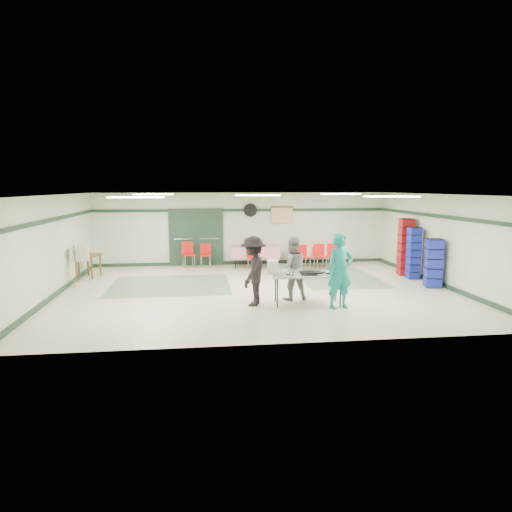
{
  "coord_description": "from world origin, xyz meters",
  "views": [
    {
      "loc": [
        -1.62,
        -12.58,
        2.91
      ],
      "look_at": [
        -0.08,
        -0.3,
        1.03
      ],
      "focal_mm": 32.0,
      "sensor_mm": 36.0,
      "label": 1
    }
  ],
  "objects": [
    {
      "name": "sheet_tray_left",
      "position": [
        0.41,
        -1.79,
        0.77
      ],
      "size": [
        0.56,
        0.44,
        0.02
      ],
      "primitive_type": "cube",
      "rotation": [
        0.0,
        0.0,
        -0.09
      ],
      "color": "silver",
      "rests_on": "serving_table"
    },
    {
      "name": "trim_back",
      "position": [
        0.0,
        4.47,
        2.05
      ],
      "size": [
        11.0,
        0.06,
        0.1
      ],
      "primitive_type": "cube",
      "color": "#1B3324",
      "rests_on": "wall_back"
    },
    {
      "name": "ceiling",
      "position": [
        0.0,
        0.0,
        2.7
      ],
      "size": [
        11.0,
        11.0,
        0.0
      ],
      "primitive_type": "plane",
      "rotation": [
        3.14,
        0.0,
        0.0
      ],
      "color": "white",
      "rests_on": "wall_back"
    },
    {
      "name": "sheet_tray_right",
      "position": [
        1.52,
        -1.76,
        0.77
      ],
      "size": [
        0.58,
        0.46,
        0.02
      ],
      "primitive_type": "cube",
      "rotation": [
        0.0,
        0.0,
        -0.09
      ],
      "color": "silver",
      "rests_on": "serving_table"
    },
    {
      "name": "dining_table_a",
      "position": [
        2.6,
        3.72,
        0.57
      ],
      "size": [
        1.87,
        0.89,
        0.77
      ],
      "rotation": [
        0.0,
        0.0,
        -0.04
      ],
      "color": "red",
      "rests_on": "floor"
    },
    {
      "name": "door_frame",
      "position": [
        -1.73,
        4.42,
        1.05
      ],
      "size": [
        2.0,
        0.03,
        2.15
      ],
      "primitive_type": "cube",
      "color": "#1B3324",
      "rests_on": "floor"
    },
    {
      "name": "double_door_left",
      "position": [
        -2.2,
        4.44,
        1.05
      ],
      "size": [
        0.9,
        0.06,
        2.1
      ],
      "primitive_type": "cube",
      "color": "gray",
      "rests_on": "floor"
    },
    {
      "name": "scroll_banner",
      "position": [
        1.5,
        4.44,
        1.85
      ],
      "size": [
        0.8,
        0.02,
        0.6
      ],
      "primitive_type": "cube",
      "color": "#D7BA86",
      "rests_on": "wall_back"
    },
    {
      "name": "serving_table",
      "position": [
        1.04,
        -1.7,
        0.71
      ],
      "size": [
        1.84,
        0.88,
        0.76
      ],
      "rotation": [
        0.0,
        0.0,
        -0.09
      ],
      "color": "#B5B6B1",
      "rests_on": "floor"
    },
    {
      "name": "baseboard_right",
      "position": [
        5.47,
        0.0,
        0.06
      ],
      "size": [
        0.06,
        9.0,
        0.12
      ],
      "primitive_type": "cube",
      "rotation": [
        0.0,
        0.0,
        1.57
      ],
      "color": "#1B3324",
      "rests_on": "floor"
    },
    {
      "name": "dining_table_b",
      "position": [
        0.4,
        3.72,
        0.57
      ],
      "size": [
        1.8,
        0.92,
        0.77
      ],
      "rotation": [
        0.0,
        0.0,
        -0.08
      ],
      "color": "red",
      "rests_on": "floor"
    },
    {
      "name": "trim_left",
      "position": [
        -5.47,
        0.0,
        2.05
      ],
      "size": [
        0.06,
        9.0,
        0.1
      ],
      "primitive_type": "cube",
      "rotation": [
        0.0,
        0.0,
        1.57
      ],
      "color": "#1B3324",
      "rests_on": "wall_back"
    },
    {
      "name": "chair_b",
      "position": [
        2.04,
        3.15,
        0.52
      ],
      "size": [
        0.5,
        0.5,
        0.86
      ],
      "rotation": [
        0.0,
        0.0,
        0.29
      ],
      "color": "red",
      "rests_on": "floor"
    },
    {
      "name": "volunteer_dark",
      "position": [
        -0.31,
        -1.61,
        0.86
      ],
      "size": [
        1.0,
        1.27,
        1.73
      ],
      "primitive_type": "imported",
      "rotation": [
        0.0,
        0.0,
        -1.94
      ],
      "color": "black",
      "rests_on": "floor"
    },
    {
      "name": "printer_table",
      "position": [
        -5.15,
        2.5,
        0.63
      ],
      "size": [
        0.68,
        0.9,
        0.74
      ],
      "rotation": [
        0.0,
        0.0,
        -0.2
      ],
      "color": "brown",
      "rests_on": "floor"
    },
    {
      "name": "volunteer_teal",
      "position": [
        1.72,
        -2.16,
        0.92
      ],
      "size": [
        0.75,
        0.57,
        1.83
      ],
      "primitive_type": "imported",
      "rotation": [
        0.0,
        0.0,
        0.22
      ],
      "color": "teal",
      "rests_on": "floor"
    },
    {
      "name": "baking_pan",
      "position": [
        1.12,
        -1.75,
        0.8
      ],
      "size": [
        0.54,
        0.36,
        0.08
      ],
      "primitive_type": "cube",
      "rotation": [
        0.0,
        0.0,
        -0.09
      ],
      "color": "black",
      "rests_on": "serving_table"
    },
    {
      "name": "double_door_right",
      "position": [
        -1.25,
        4.44,
        1.05
      ],
      "size": [
        0.9,
        0.06,
        2.1
      ],
      "primitive_type": "cube",
      "color": "gray",
      "rests_on": "floor"
    },
    {
      "name": "green_patch_b",
      "position": [
        2.8,
        1.5,
        0.0
      ],
      "size": [
        2.5,
        3.5,
        0.01
      ],
      "primitive_type": "cube",
      "color": "slate",
      "rests_on": "floor"
    },
    {
      "name": "sheet_tray_mid",
      "position": [
        0.96,
        -1.62,
        0.77
      ],
      "size": [
        0.59,
        0.47,
        0.02
      ],
      "primitive_type": "cube",
      "rotation": [
        0.0,
        0.0,
        -0.09
      ],
      "color": "silver",
      "rests_on": "serving_table"
    },
    {
      "name": "crate_stack_red",
      "position": [
        5.15,
        1.64,
        0.94
      ],
      "size": [
        0.45,
        0.45,
        1.89
      ],
      "primitive_type": "cube",
      "rotation": [
        0.0,
        0.0,
        -0.09
      ],
      "color": "#A51011",
      "rests_on": "floor"
    },
    {
      "name": "chair_c",
      "position": [
        3.16,
        3.15,
        0.55
      ],
      "size": [
        0.44,
        0.44,
        0.89
      ],
      "rotation": [
        0.0,
        0.0,
        -0.06
      ],
      "color": "red",
      "rests_on": "floor"
    },
    {
      "name": "crate_stack_blue_b",
      "position": [
        5.15,
        -0.23,
        0.71
      ],
      "size": [
        0.54,
        0.54,
        1.43
      ],
      "primitive_type": "cube",
      "rotation": [
        0.0,
        0.0,
        -0.26
      ],
      "color": "#191F97",
      "rests_on": "floor"
    },
    {
      "name": "wall_front",
      "position": [
        0.0,
        -4.5,
        1.35
      ],
      "size": [
        11.0,
        0.0,
        11.0
      ],
      "primitive_type": "plane",
      "rotation": [
        -1.57,
        0.0,
        0.0
      ],
      "color": "beige",
      "rests_on": "floor"
    },
    {
      "name": "chair_loose_a",
      "position": [
        -1.39,
        4.08,
        0.52
      ],
      "size": [
        0.42,
        0.43,
        0.85
      ],
      "rotation": [
        0.0,
        0.0,
        -0.08
      ],
      "color": "red",
      "rests_on": "floor"
    },
    {
      "name": "office_printer",
      "position": [
        -5.15,
        1.37,
        0.94
      ],
      "size": [
        0.56,
        0.51,
        0.39
      ],
      "primitive_type": "cube",
      "rotation": [
        0.0,
        0.0,
        0.16
      ],
      "color": "#B1B0AC",
      "rests_on": "printer_table"
    },
    {
      "name": "broom",
      "position": [
        -5.23,
        1.14,
        0.64
      ],
      "size": [
        0.03,
        0.2,
        1.22
      ],
      "primitive_type": "cylinder",
      "rotation": [
        0.14,
        0.0,
        0.02
      ],
      "color": "brown",
      "rests_on": "floor"
    },
    {
      "name": "floor",
      "position": [
        0.0,
        0.0,
        0.0
      ],
      "size": [
        11.0,
        11.0,
        0.0
      ],
      "primitive_type": "plane",
      "color": "beige",
      "rests_on": "ground"
    },
    {
      "name": "wall_left",
      "position": [
        -5.5,
        0.0,
        1.35
      ],
      "size": [
        0.0,
        9.0,
        9.0
      ],
      "primitive_type": "plane",
      "rotation": [
        1.57,
        0.0,
        1.57
      ],
      "color": "beige",
      "rests_on": "floor"
    },
    {
      "name": "baseboard_left",
      "position": [
        -5.47,
        0.0,
        0.06
      ],
      "size": [
        0.06,
        9.0,
        0.12
      ],
      "primitive_type": "cube",
      "rotation": [
        0.0,
        0.0,
        1.57
      ],
      "color": "#1B3324",
      "rests_on": "floor"
    },
    {
      "name": "chair_d",
      "position": [
        0.26,
        3.15,
        0.55
      ],
      "size": [
        0.54,
        0.54,
        0.9
      ],
      "rotation": [
        0.0,
        0.0,
        0.38
      ],
      "color": "red",
      "rests_on": "floor"
    },
    {
      "name": "chair_loose_b",
      "position": [
        -2.03,
        4.0,
        0.57
      ],
      "size": [
        0.53,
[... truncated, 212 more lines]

